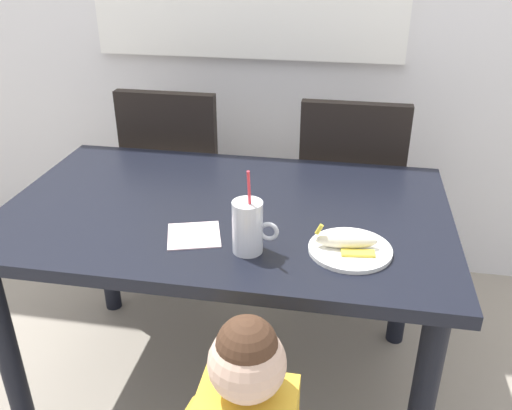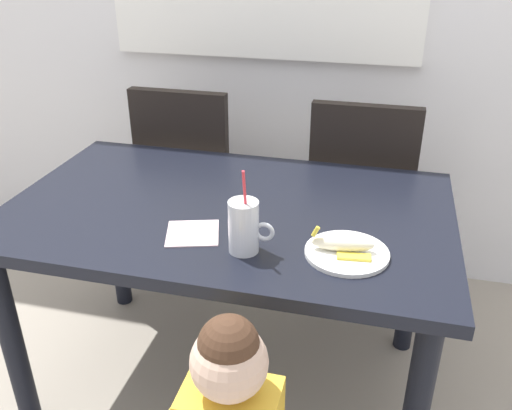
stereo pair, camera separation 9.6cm
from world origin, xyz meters
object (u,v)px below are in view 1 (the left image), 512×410
(dining_chair_left, at_px, (179,176))
(peeled_banana, at_px, (347,241))
(dining_chair_right, at_px, (349,190))
(milk_cup, at_px, (248,230))
(snack_plate, at_px, (350,250))
(dining_table, at_px, (226,234))
(paper_napkin, at_px, (194,235))

(dining_chair_left, distance_m, peeled_banana, 1.17)
(dining_chair_right, xyz_separation_m, peeled_banana, (-0.00, -0.85, 0.24))
(dining_chair_left, distance_m, milk_cup, 1.07)
(dining_chair_right, bearing_deg, peeled_banana, 89.82)
(milk_cup, height_order, snack_plate, milk_cup)
(snack_plate, distance_m, peeled_banana, 0.03)
(dining_table, relative_size, dining_chair_right, 1.48)
(dining_chair_right, relative_size, milk_cup, 3.82)
(dining_chair_left, xyz_separation_m, snack_plate, (0.77, -0.86, 0.22))
(dining_table, bearing_deg, dining_chair_left, 119.72)
(paper_napkin, bearing_deg, dining_table, 76.45)
(dining_chair_right, distance_m, milk_cup, 0.97)
(dining_chair_right, xyz_separation_m, milk_cup, (-0.27, -0.90, 0.28))
(dining_table, height_order, paper_napkin, paper_napkin)
(milk_cup, height_order, peeled_banana, milk_cup)
(dining_chair_left, xyz_separation_m, milk_cup, (0.50, -0.91, 0.28))
(dining_table, distance_m, dining_chair_left, 0.76)
(milk_cup, bearing_deg, dining_chair_left, 118.75)
(snack_plate, bearing_deg, dining_table, 153.02)
(peeled_banana, bearing_deg, dining_chair_right, 89.82)
(paper_napkin, bearing_deg, peeled_banana, -0.62)
(dining_table, xyz_separation_m, milk_cup, (0.12, -0.25, 0.17))
(dining_chair_left, distance_m, paper_napkin, 0.94)
(snack_plate, xyz_separation_m, paper_napkin, (-0.45, 0.01, -0.00))
(milk_cup, relative_size, paper_napkin, 1.68)
(peeled_banana, height_order, paper_napkin, peeled_banana)
(dining_chair_left, relative_size, milk_cup, 3.82)
(dining_chair_right, bearing_deg, milk_cup, 73.28)
(milk_cup, distance_m, snack_plate, 0.29)
(snack_plate, bearing_deg, paper_napkin, 179.33)
(dining_chair_left, relative_size, peeled_banana, 5.52)
(milk_cup, bearing_deg, paper_napkin, 163.06)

